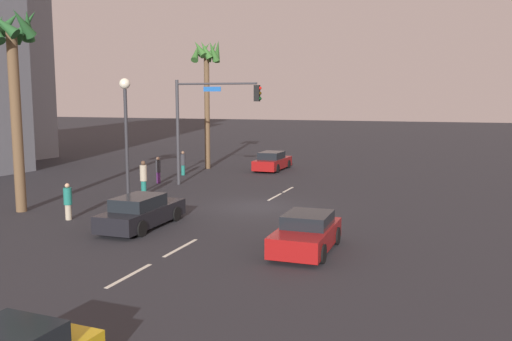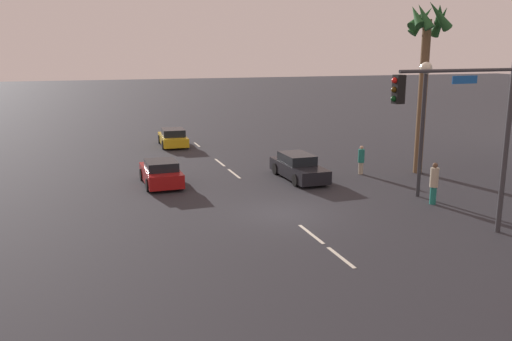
% 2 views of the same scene
% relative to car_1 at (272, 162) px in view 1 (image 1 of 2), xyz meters
% --- Properties ---
extents(ground_plane, '(220.00, 220.00, 0.00)m').
position_rel_car_1_xyz_m(ground_plane, '(-13.48, -3.70, -0.65)').
color(ground_plane, '#28282D').
extents(lane_stripe_1, '(2.36, 0.14, 0.01)m').
position_rel_car_1_xyz_m(lane_stripe_1, '(-24.68, -3.70, -0.64)').
color(lane_stripe_1, silver).
rests_on(lane_stripe_1, ground_plane).
extents(lane_stripe_2, '(2.43, 0.14, 0.01)m').
position_rel_car_1_xyz_m(lane_stripe_2, '(-21.42, -3.70, -0.64)').
color(lane_stripe_2, silver).
rests_on(lane_stripe_2, ground_plane).
extents(lane_stripe_3, '(2.25, 0.14, 0.01)m').
position_rel_car_1_xyz_m(lane_stripe_3, '(-10.62, -3.70, -0.64)').
color(lane_stripe_3, silver).
rests_on(lane_stripe_3, ground_plane).
extents(lane_stripe_4, '(1.98, 0.14, 0.01)m').
position_rel_car_1_xyz_m(lane_stripe_4, '(-8.13, -3.70, -0.64)').
color(lane_stripe_4, silver).
rests_on(lane_stripe_4, ground_plane).
extents(car_1, '(4.61, 1.85, 1.40)m').
position_rel_car_1_xyz_m(car_1, '(0.00, 0.00, 0.00)').
color(car_1, maroon).
rests_on(car_1, ground_plane).
extents(car_2, '(4.67, 1.85, 1.35)m').
position_rel_car_1_xyz_m(car_2, '(-19.18, -0.68, -0.02)').
color(car_2, black).
rests_on(car_2, ground_plane).
extents(car_3, '(3.95, 1.91, 1.31)m').
position_rel_car_1_xyz_m(car_3, '(-20.21, -8.01, -0.03)').
color(car_3, maroon).
rests_on(car_3, ground_plane).
extents(traffic_signal, '(0.68, 5.44, 6.47)m').
position_rel_car_1_xyz_m(traffic_signal, '(-8.46, 1.51, 3.75)').
color(traffic_signal, '#38383D').
rests_on(traffic_signal, ground_plane).
extents(streetlamp, '(0.56, 0.56, 6.37)m').
position_rel_car_1_xyz_m(streetlamp, '(-14.02, 3.40, 3.80)').
color(streetlamp, '#2D2D33').
rests_on(streetlamp, ground_plane).
extents(pedestrian_0, '(0.40, 0.40, 1.68)m').
position_rel_car_1_xyz_m(pedestrian_0, '(-8.59, 4.75, 0.24)').
color(pedestrian_0, '#59266B').
rests_on(pedestrian_0, ground_plane).
extents(pedestrian_1, '(0.44, 0.44, 1.69)m').
position_rel_car_1_xyz_m(pedestrian_1, '(-4.77, 5.02, 0.24)').
color(pedestrian_1, '#1E7266').
rests_on(pedestrian_1, ground_plane).
extents(pedestrian_2, '(0.52, 0.52, 1.93)m').
position_rel_car_1_xyz_m(pedestrian_2, '(-12.68, 3.27, 0.37)').
color(pedestrian_2, '#1E7266').
rests_on(pedestrian_2, ground_plane).
extents(pedestrian_3, '(0.46, 0.46, 1.63)m').
position_rel_car_1_xyz_m(pedestrian_3, '(-19.09, 3.12, 0.21)').
color(pedestrian_3, '#B2A58C').
rests_on(pedestrian_3, ground_plane).
extents(palm_tree_0, '(2.37, 2.47, 9.77)m').
position_rel_car_1_xyz_m(palm_tree_0, '(-0.85, 4.93, 6.88)').
color(palm_tree_0, brown).
rests_on(palm_tree_0, ground_plane).
extents(palm_tree_1, '(2.53, 2.31, 9.54)m').
position_rel_car_1_xyz_m(palm_tree_1, '(-18.39, 6.43, 6.32)').
color(palm_tree_1, brown).
rests_on(palm_tree_1, ground_plane).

